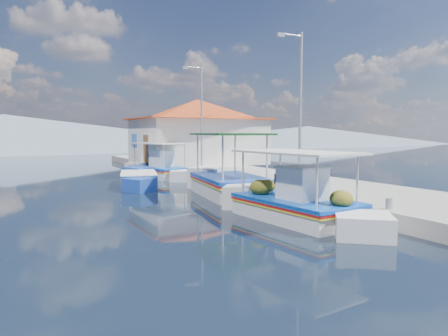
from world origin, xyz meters
name	(u,v)px	position (x,y,z in m)	size (l,w,h in m)	color
ground	(221,220)	(0.00, 0.00, 0.00)	(160.00, 160.00, 0.00)	black
quay	(269,181)	(5.90, 6.00, 0.25)	(5.00, 44.00, 0.50)	#9A9790
bollards	(240,176)	(3.80, 5.25, 0.65)	(0.20, 17.20, 0.30)	#A5A8AD
main_caique	(294,205)	(2.02, -0.99, 0.45)	(2.40, 7.04, 2.33)	white
caique_green_canopy	(228,185)	(2.60, 4.22, 0.43)	(3.15, 7.69, 2.91)	white
caique_blue_hull	(138,180)	(0.19, 9.15, 0.28)	(2.69, 5.51, 1.02)	#1B42A7
caique_far	(159,171)	(2.41, 12.22, 0.42)	(2.98, 6.29, 2.28)	white
harbor_building	(198,131)	(6.20, 15.00, 2.78)	(10.49, 10.49, 4.40)	white
lamp_post_near	(299,102)	(4.51, 2.00, 3.85)	(1.21, 0.14, 6.00)	#A5A8AD
lamp_post_far	(200,112)	(4.51, 11.00, 3.85)	(1.21, 0.14, 6.00)	#A5A8AD
mountain_ridge	(88,136)	(6.54, 56.00, 2.04)	(171.40, 96.00, 5.50)	slate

